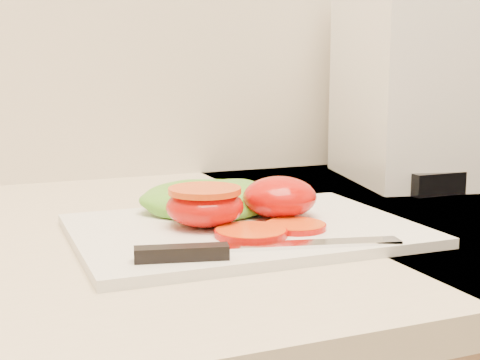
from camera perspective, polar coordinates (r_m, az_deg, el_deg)
name	(u,v)px	position (r m, az deg, el deg)	size (l,w,h in m)	color
cutting_board	(244,230)	(0.68, 0.32, -4.31)	(0.34, 0.24, 0.01)	silver
tomato_half_dome	(280,197)	(0.71, 3.40, -1.45)	(0.08, 0.08, 0.04)	red
tomato_half_cut	(205,205)	(0.67, -3.02, -2.13)	(0.08, 0.08, 0.04)	red
tomato_slice_0	(251,233)	(0.63, 0.94, -4.51)	(0.07, 0.07, 0.01)	orange
tomato_slice_1	(295,226)	(0.66, 4.74, -3.94)	(0.06, 0.06, 0.01)	orange
lettuce_leaf_0	(208,200)	(0.73, -2.75, -1.71)	(0.15, 0.10, 0.03)	#61B52F
lettuce_leaf_1	(242,197)	(0.75, 0.17, -1.46)	(0.12, 0.09, 0.03)	#61B52F
knife	(236,249)	(0.57, -0.39, -5.93)	(0.24, 0.06, 0.01)	silver
appliance	(421,78)	(1.03, 15.16, 8.38)	(0.20, 0.25, 0.30)	white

